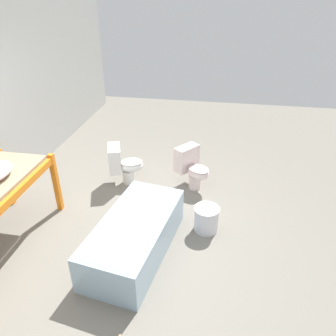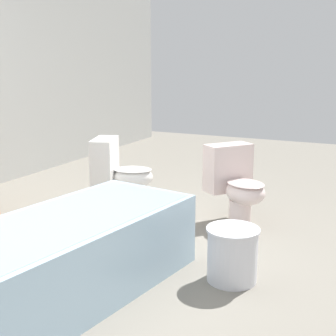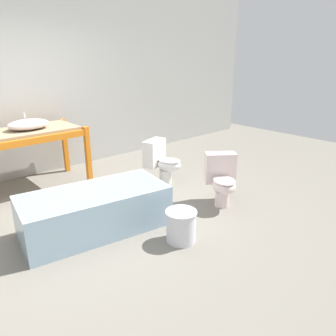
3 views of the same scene
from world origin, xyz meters
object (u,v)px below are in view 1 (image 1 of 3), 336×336
at_px(bathtub_main, 135,234).
at_px(bucket_white, 206,219).
at_px(toilet_near, 192,167).
at_px(toilet_far, 123,163).

bearing_deg(bathtub_main, bucket_white, -47.06).
bearing_deg(toilet_near, toilet_far, 132.23).
bearing_deg(bucket_white, bathtub_main, 123.96).
distance_m(bathtub_main, toilet_far, 1.62).
height_order(toilet_far, bucket_white, toilet_far).
height_order(toilet_near, toilet_far, same).
xyz_separation_m(toilet_far, bucket_white, (-0.95, -1.41, -0.18)).
bearing_deg(toilet_near, bathtub_main, -160.06).
xyz_separation_m(bathtub_main, toilet_near, (1.59, -0.51, 0.09)).
distance_m(bathtub_main, toilet_near, 1.67).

